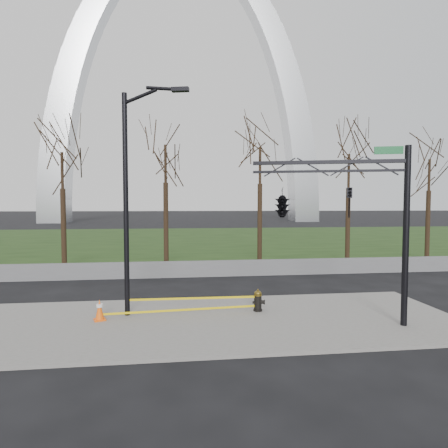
{
  "coord_description": "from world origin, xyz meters",
  "views": [
    {
      "loc": [
        -0.71,
        -12.12,
        4.06
      ],
      "look_at": [
        0.99,
        2.0,
        3.32
      ],
      "focal_mm": 28.6,
      "sensor_mm": 36.0,
      "label": 1
    }
  ],
  "objects": [
    {
      "name": "fire_hydrant",
      "position": [
        2.14,
        0.82,
        0.48
      ],
      "size": [
        0.52,
        0.33,
        0.83
      ],
      "rotation": [
        0.0,
        0.0,
        -0.28
      ],
      "color": "black",
      "rests_on": "sidewalk"
    },
    {
      "name": "caution_tape",
      "position": [
        -0.5,
        0.73,
        0.45
      ],
      "size": [
        5.65,
        0.51,
        0.42
      ],
      "color": "yellow",
      "rests_on": "ground"
    },
    {
      "name": "ground",
      "position": [
        0.0,
        0.0,
        0.0
      ],
      "size": [
        500.0,
        500.0,
        0.0
      ],
      "primitive_type": "plane",
      "color": "black",
      "rests_on": "ground"
    },
    {
      "name": "tree_row",
      "position": [
        -1.73,
        12.0,
        4.33
      ],
      "size": [
        42.55,
        4.0,
        8.66
      ],
      "color": "black",
      "rests_on": "ground"
    },
    {
      "name": "grass_strip",
      "position": [
        0.0,
        30.0,
        0.03
      ],
      "size": [
        120.0,
        40.0,
        0.06
      ],
      "primitive_type": "cube",
      "color": "#1C3413",
      "rests_on": "ground"
    },
    {
      "name": "traffic_signal_mast",
      "position": [
        3.45,
        -0.49,
        4.15
      ],
      "size": [
        4.95,
        2.54,
        6.0
      ],
      "rotation": [
        0.0,
        0.0,
        -0.26
      ],
      "color": "black",
      "rests_on": "ground"
    },
    {
      "name": "street_light",
      "position": [
        -2.44,
        0.86,
        4.69
      ],
      "size": [
        2.36,
        0.7,
        8.21
      ],
      "rotation": [
        0.0,
        0.0,
        -0.22
      ],
      "color": "black",
      "rests_on": "ground"
    },
    {
      "name": "sidewalk",
      "position": [
        0.0,
        0.0,
        0.05
      ],
      "size": [
        18.0,
        6.0,
        0.1
      ],
      "primitive_type": "cube",
      "color": "slate",
      "rests_on": "ground"
    },
    {
      "name": "traffic_cone",
      "position": [
        -3.52,
        0.41,
        0.46
      ],
      "size": [
        0.48,
        0.48,
        0.73
      ],
      "rotation": [
        0.0,
        0.0,
        0.36
      ],
      "color": "#FF5E0D",
      "rests_on": "sidewalk"
    },
    {
      "name": "guardrail",
      "position": [
        0.0,
        8.0,
        0.45
      ],
      "size": [
        60.0,
        0.3,
        0.9
      ],
      "primitive_type": "cube",
      "color": "#59595B",
      "rests_on": "ground"
    },
    {
      "name": "gateway_arch",
      "position": [
        0.0,
        75.0,
        32.5
      ],
      "size": [
        66.0,
        6.0,
        65.0
      ],
      "primitive_type": null,
      "color": "silver",
      "rests_on": "ground"
    }
  ]
}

